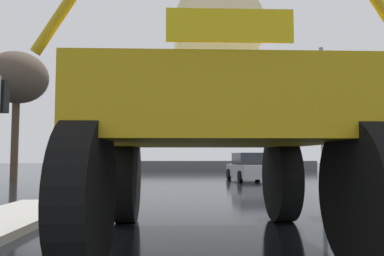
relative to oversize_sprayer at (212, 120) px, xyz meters
name	(u,v)px	position (x,y,z in m)	size (l,w,h in m)	color
ground_plane	(184,187)	(-0.50, 11.00, -1.90)	(120.00, 120.00, 0.00)	black
oversize_sprayer	(212,120)	(0.00, 0.00, 0.00)	(4.37, 5.40, 4.07)	black
sedan_ahead	(250,168)	(3.07, 15.07, -1.18)	(2.21, 4.25, 1.52)	#B7B7BF
traffic_signal_near_left	(1,112)	(-5.26, 3.97, 0.58)	(0.24, 0.54, 3.40)	gray
traffic_signal_near_right	(320,91)	(3.14, 3.96, 1.15)	(0.24, 0.54, 4.18)	gray
traffic_signal_far_left	(136,141)	(-3.71, 19.41, 0.47)	(0.24, 0.55, 3.26)	gray
traffic_signal_far_right	(102,137)	(-5.93, 19.40, 0.73)	(0.24, 0.55, 3.60)	gray
streetlight_far_left	(82,111)	(-6.78, 17.55, 2.21)	(2.17, 0.24, 7.27)	gray
bare_tree_left	(17,79)	(-9.66, 14.91, 3.66)	(3.33, 3.33, 7.04)	#473828
roadside_barrier	(185,166)	(-0.50, 31.06, -1.45)	(25.42, 0.24, 0.90)	#59595B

